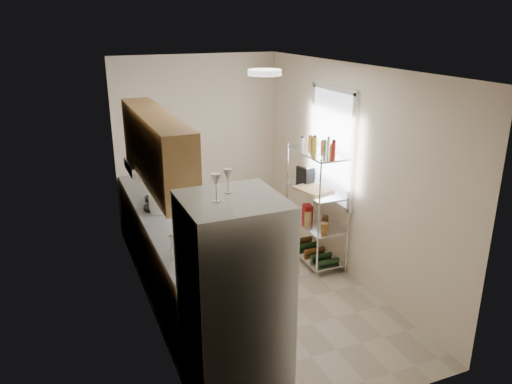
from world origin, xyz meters
TOP-DOWN VIEW (x-y plane):
  - room at (0.00, 0.00)m, footprint 2.52×4.42m
  - counter_run at (-0.92, 0.44)m, footprint 0.63×3.51m
  - upper_cabinets at (-1.05, 0.10)m, footprint 0.33×2.20m
  - range_hood at (-1.00, 0.90)m, footprint 0.50×0.60m
  - window at (1.23, 0.35)m, footprint 0.06×1.00m
  - bakers_rack at (1.00, 0.30)m, footprint 0.45×0.90m
  - ceiling_dome at (0.00, -0.30)m, footprint 0.34×0.34m
  - refrigerator at (-0.87, -1.70)m, footprint 0.75×0.75m
  - wine_glass_a at (-0.85, -1.57)m, footprint 0.07×0.07m
  - wine_glass_b at (-1.00, -1.72)m, footprint 0.08×0.08m
  - rice_cooker at (-0.95, 0.60)m, footprint 0.28×0.28m
  - frying_pan_large at (-1.00, 0.68)m, footprint 0.31×0.31m
  - frying_pan_small at (-0.94, 1.01)m, footprint 0.29×0.29m
  - cutting_board at (0.94, 0.29)m, footprint 0.43×0.50m
  - espresso_machine at (0.98, 0.57)m, footprint 0.19×0.24m
  - storage_bag at (0.98, 0.49)m, footprint 0.13×0.17m

SIDE VIEW (x-z plane):
  - counter_run at x=-0.92m, z-range 0.00..0.90m
  - storage_bag at x=0.98m, z-range 0.56..0.73m
  - refrigerator at x=-0.87m, z-range 0.00..1.82m
  - frying_pan_large at x=-1.00m, z-range 0.90..0.95m
  - frying_pan_small at x=-0.94m, z-range 0.90..0.95m
  - rice_cooker at x=-0.95m, z-range 0.90..1.12m
  - cutting_board at x=0.94m, z-range 1.01..1.04m
  - bakers_rack at x=1.00m, z-range 0.24..1.97m
  - espresso_machine at x=0.98m, z-range 1.01..1.26m
  - room at x=0.00m, z-range -0.01..2.61m
  - range_hood at x=-1.00m, z-range 1.33..1.45m
  - window at x=1.23m, z-range 0.82..2.28m
  - upper_cabinets at x=-1.05m, z-range 1.45..2.17m
  - wine_glass_a at x=-0.85m, z-range 1.82..2.01m
  - wine_glass_b at x=-1.00m, z-range 1.82..2.04m
  - ceiling_dome at x=0.00m, z-range 2.54..2.60m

